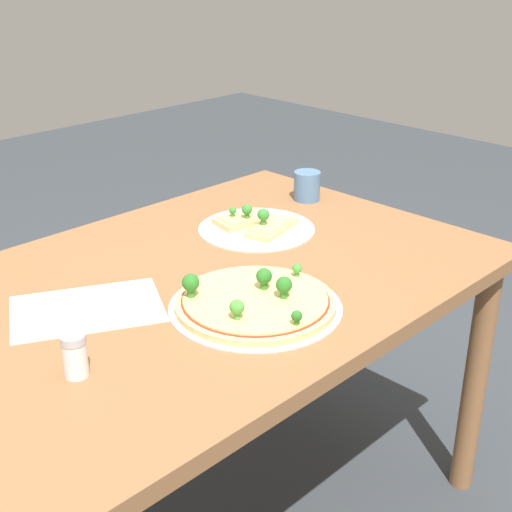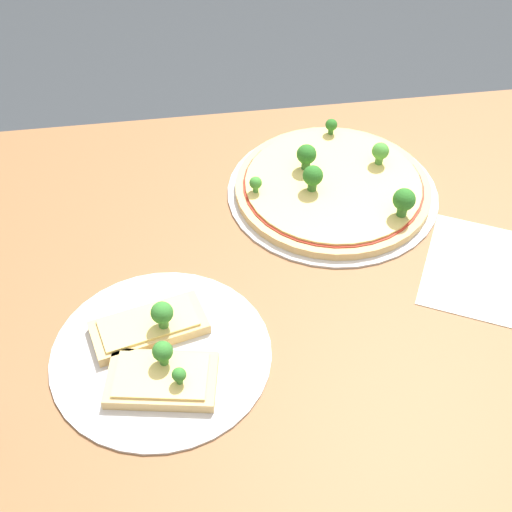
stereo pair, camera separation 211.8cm
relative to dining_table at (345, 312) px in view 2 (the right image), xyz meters
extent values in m
plane|color=#33383D|center=(0.00, 0.00, -0.63)|extent=(8.00, 8.00, 0.00)
cube|color=brown|center=(0.00, 0.00, 0.07)|extent=(1.33, 0.89, 0.04)
cylinder|color=brown|center=(-0.61, 0.38, -0.29)|extent=(0.06, 0.06, 0.68)
cylinder|color=silver|center=(0.01, 0.19, 0.09)|extent=(0.35, 0.35, 0.00)
cylinder|color=#DBB775|center=(0.01, 0.19, 0.10)|extent=(0.33, 0.33, 0.01)
cylinder|color=#A82D1E|center=(0.01, 0.19, 0.10)|extent=(0.30, 0.30, 0.00)
cylinder|color=#EACC75|center=(0.01, 0.19, 0.11)|extent=(0.29, 0.29, 0.00)
sphere|color=#286B23|center=(0.04, 0.32, 0.13)|extent=(0.02, 0.02, 0.02)
cylinder|color=#37742D|center=(0.04, 0.32, 0.11)|extent=(0.01, 0.01, 0.01)
sphere|color=#3D8933|center=(-0.12, 0.18, 0.13)|extent=(0.02, 0.02, 0.02)
cylinder|color=#488E3A|center=(-0.12, 0.18, 0.11)|extent=(0.01, 0.01, 0.01)
sphere|color=#286B23|center=(0.10, 0.09, 0.14)|extent=(0.04, 0.04, 0.04)
cylinder|color=#37742D|center=(0.10, 0.09, 0.12)|extent=(0.02, 0.02, 0.02)
sphere|color=#286B23|center=(-0.03, 0.17, 0.14)|extent=(0.03, 0.03, 0.03)
cylinder|color=#37742D|center=(-0.03, 0.17, 0.12)|extent=(0.01, 0.01, 0.01)
sphere|color=#479338|center=(0.10, 0.23, 0.13)|extent=(0.03, 0.03, 0.03)
cylinder|color=#51973E|center=(0.10, 0.23, 0.12)|extent=(0.01, 0.01, 0.01)
sphere|color=#286B23|center=(-0.02, 0.23, 0.14)|extent=(0.03, 0.03, 0.03)
cylinder|color=#37742D|center=(-0.02, 0.23, 0.12)|extent=(0.02, 0.02, 0.02)
cylinder|color=silver|center=(-0.29, -0.11, 0.09)|extent=(0.30, 0.30, 0.00)
cube|color=#DBB775|center=(-0.29, -0.16, 0.10)|extent=(0.15, 0.11, 0.02)
cube|color=#EACC75|center=(-0.29, -0.16, 0.11)|extent=(0.13, 0.09, 0.00)
sphere|color=#337A2D|center=(-0.26, -0.17, 0.13)|extent=(0.02, 0.02, 0.02)
cylinder|color=#3F8136|center=(-0.26, -0.17, 0.11)|extent=(0.01, 0.01, 0.01)
sphere|color=#337A2D|center=(-0.28, -0.14, 0.13)|extent=(0.03, 0.03, 0.03)
cylinder|color=#3F8136|center=(-0.28, -0.14, 0.12)|extent=(0.01, 0.01, 0.01)
cube|color=#DBB775|center=(-0.30, -0.07, 0.10)|extent=(0.17, 0.11, 0.02)
cube|color=#EACC75|center=(-0.30, -0.07, 0.11)|extent=(0.14, 0.09, 0.00)
sphere|color=#337A2D|center=(-0.28, -0.08, 0.14)|extent=(0.03, 0.03, 0.03)
cylinder|color=#3F8136|center=(-0.28, -0.08, 0.12)|extent=(0.01, 0.01, 0.01)
camera|label=1|loc=(0.91, 1.08, 0.77)|focal=50.00mm
camera|label=2|loc=(-0.24, -0.69, 0.87)|focal=50.00mm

